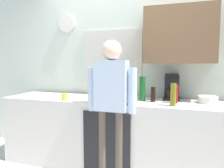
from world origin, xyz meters
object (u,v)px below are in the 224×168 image
at_px(bottle_green_wine, 142,89).
at_px(bottle_red_vinegar, 175,94).
at_px(coffee_maker, 172,88).
at_px(bottle_amber_beer, 109,89).
at_px(bottle_dark_sauce, 153,94).
at_px(bottle_olive_oil, 173,94).
at_px(person_at_sink, 112,99).
at_px(mixing_bowl, 208,100).
at_px(potted_plant, 109,91).
at_px(cup_yellow_cup, 65,97).

distance_m(bottle_green_wine, bottle_red_vinegar, 0.39).
bearing_deg(coffee_maker, bottle_amber_beer, -171.65).
xyz_separation_m(bottle_dark_sauce, bottle_amber_beer, (-0.61, 0.13, 0.03)).
xyz_separation_m(coffee_maker, bottle_olive_oil, (0.03, -0.43, -0.02)).
relative_size(bottle_amber_beer, bottle_olive_oil, 0.92).
bearing_deg(bottle_dark_sauce, bottle_red_vinegar, 0.68).
height_order(bottle_olive_oil, person_at_sink, person_at_sink).
xyz_separation_m(mixing_bowl, person_at_sink, (-1.04, -0.43, 0.02)).
relative_size(potted_plant, person_at_sink, 0.14).
distance_m(bottle_green_wine, cup_yellow_cup, 0.98).
relative_size(bottle_red_vinegar, cup_yellow_cup, 2.59).
distance_m(coffee_maker, bottle_olive_oil, 0.43).
xyz_separation_m(cup_yellow_cup, person_at_sink, (0.65, -0.09, 0.02)).
bearing_deg(bottle_red_vinegar, mixing_bowl, 18.08).
height_order(bottle_green_wine, bottle_olive_oil, bottle_green_wine).
bearing_deg(bottle_green_wine, cup_yellow_cup, -164.97).
xyz_separation_m(bottle_olive_oil, mixing_bowl, (0.38, 0.30, -0.08)).
bearing_deg(bottle_green_wine, coffee_maker, 33.20).
distance_m(bottle_red_vinegar, cup_yellow_cup, 1.35).
height_order(cup_yellow_cup, potted_plant, potted_plant).
height_order(bottle_amber_beer, cup_yellow_cup, bottle_amber_beer).
bearing_deg(bottle_dark_sauce, bottle_olive_oil, -36.59).
bearing_deg(bottle_red_vinegar, bottle_amber_beer, 171.50).
distance_m(coffee_maker, bottle_dark_sauce, 0.33).
height_order(coffee_maker, cup_yellow_cup, coffee_maker).
height_order(coffee_maker, bottle_green_wine, coffee_maker).
distance_m(bottle_amber_beer, cup_yellow_cup, 0.59).
bearing_deg(bottle_amber_beer, person_at_sink, -67.26).
xyz_separation_m(bottle_dark_sauce, bottle_red_vinegar, (0.26, 0.00, 0.02)).
xyz_separation_m(bottle_green_wine, person_at_sink, (-0.29, -0.34, -0.09)).
distance_m(bottle_dark_sauce, cup_yellow_cup, 1.10).
height_order(bottle_dark_sauce, bottle_amber_beer, bottle_amber_beer).
bearing_deg(bottle_olive_oil, person_at_sink, -168.62).
relative_size(cup_yellow_cup, person_at_sink, 0.05).
distance_m(coffee_maker, bottle_green_wine, 0.40).
distance_m(mixing_bowl, person_at_sink, 1.12).
bearing_deg(potted_plant, mixing_bowl, 15.86).
bearing_deg(bottle_red_vinegar, bottle_olive_oil, -95.85).
relative_size(bottle_amber_beer, cup_yellow_cup, 2.71).
xyz_separation_m(bottle_amber_beer, potted_plant, (0.12, -0.33, 0.02)).
xyz_separation_m(bottle_dark_sauce, potted_plant, (-0.49, -0.19, 0.04)).
relative_size(coffee_maker, person_at_sink, 0.21).
xyz_separation_m(bottle_green_wine, bottle_amber_beer, (-0.47, 0.10, -0.03)).
bearing_deg(mixing_bowl, person_at_sink, -157.53).
height_order(coffee_maker, bottle_red_vinegar, coffee_maker).
height_order(bottle_amber_beer, mixing_bowl, bottle_amber_beer).
height_order(bottle_olive_oil, cup_yellow_cup, bottle_olive_oil).
height_order(cup_yellow_cup, mixing_bowl, cup_yellow_cup).
distance_m(coffee_maker, bottle_amber_beer, 0.82).
bearing_deg(bottle_amber_beer, cup_yellow_cup, -142.72).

